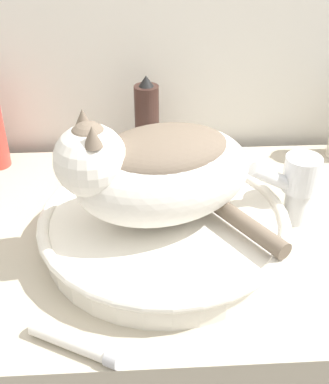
{
  "coord_description": "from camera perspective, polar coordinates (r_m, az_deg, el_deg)",
  "views": [
    {
      "loc": [
        0.01,
        -0.39,
        1.39
      ],
      "look_at": [
        0.05,
        0.25,
        0.98
      ],
      "focal_mm": 45.0,
      "sensor_mm": 36.0,
      "label": 1
    }
  ],
  "objects": [
    {
      "name": "vanity_counter",
      "position": [
        1.18,
        -2.54,
        -21.27
      ],
      "size": [
        1.03,
        0.59,
        0.87
      ],
      "color": "#B2A893",
      "rests_on": "ground_plane"
    },
    {
      "name": "faucet",
      "position": [
        0.87,
        15.38,
        0.92
      ],
      "size": [
        0.13,
        0.06,
        0.13
      ],
      "rotation": [
        0.0,
        0.0,
        -2.96
      ],
      "color": "silver",
      "rests_on": "vanity_counter"
    },
    {
      "name": "cat",
      "position": [
        0.75,
        -1.06,
        2.76
      ],
      "size": [
        0.34,
        0.26,
        0.19
      ],
      "rotation": [
        0.0,
        0.0,
        3.44
      ],
      "color": "silver",
      "rests_on": "sink_basin"
    },
    {
      "name": "hairspray_can_black",
      "position": [
        1.02,
        -2.09,
        8.13
      ],
      "size": [
        0.05,
        0.05,
        0.19
      ],
      "color": "#331E19",
      "rests_on": "vanity_counter"
    },
    {
      "name": "cream_tube",
      "position": [
        0.67,
        -10.37,
        -17.19
      ],
      "size": [
        0.13,
        0.08,
        0.03
      ],
      "rotation": [
        0.0,
        0.0,
        -0.48
      ],
      "color": "silver",
      "rests_on": "vanity_counter"
    },
    {
      "name": "sink_basin",
      "position": [
        0.82,
        -0.05,
        -3.99
      ],
      "size": [
        0.42,
        0.42,
        0.06
      ],
      "color": "white",
      "rests_on": "vanity_counter"
    }
  ]
}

